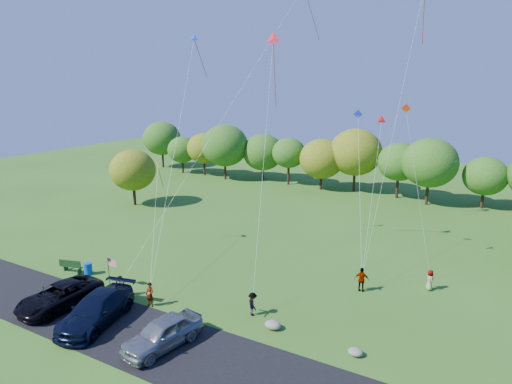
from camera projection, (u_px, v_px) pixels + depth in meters
ground at (182, 309)px, 31.15m from camera, size 140.00×140.00×0.00m
asphalt_lane at (140, 336)px, 27.77m from camera, size 44.00×6.00×0.06m
treeline at (342, 160)px, 60.85m from camera, size 76.72×27.34×8.50m
minivan_dark at (60, 296)px, 31.07m from camera, size 2.96×5.99×1.64m
minivan_navy at (96, 310)px, 29.00m from camera, size 3.97×6.70×1.82m
minivan_silver at (162, 333)px, 26.42m from camera, size 2.89×5.41×1.75m
flyer_a at (150, 295)px, 31.29m from camera, size 0.67×0.47×1.73m
flyer_b at (120, 287)px, 32.68m from camera, size 0.98×0.96×1.59m
flyer_c at (253, 304)px, 30.12m from camera, size 1.17×1.12×1.60m
flyer_d at (362, 280)px, 33.49m from camera, size 1.14×0.64×1.84m
flyer_e at (430, 280)px, 33.73m from camera, size 0.85×0.92×1.58m
park_bench at (71, 266)px, 36.85m from camera, size 1.90×0.84×1.08m
trash_barrel at (88, 269)px, 36.51m from camera, size 0.64×0.64×0.96m
flag_assembly at (111, 266)px, 34.01m from camera, size 0.85×0.55×2.30m
boulder_near at (273, 325)px, 28.57m from camera, size 1.07×0.84×0.53m
boulder_far at (356, 352)px, 25.81m from camera, size 0.86×0.72×0.45m
kites_aloft at (301, 36)px, 36.37m from camera, size 22.17×10.18×16.61m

